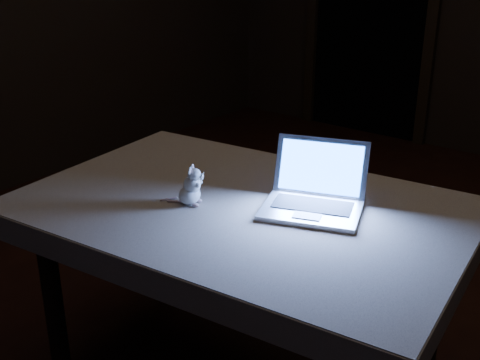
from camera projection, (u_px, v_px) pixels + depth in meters
The scene contains 5 objects.
floor at pixel (314, 331), 2.37m from camera, with size 5.00×5.00×0.00m, color black.
table at pixel (241, 299), 1.98m from camera, with size 1.27×0.81×0.68m, color black, non-canonical shape.
tablecloth at pixel (220, 210), 1.90m from camera, with size 1.35×0.90×0.08m, color #C0B09B, non-canonical shape.
laptop at pixel (312, 183), 1.74m from camera, with size 0.29×0.25×0.19m, color silver, non-canonical shape.
plush_mouse at pixel (189, 185), 1.82m from camera, with size 0.09×0.09×0.12m, color silver, non-canonical shape.
Camera 1 is at (0.99, -1.73, 1.44)m, focal length 45.00 mm.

